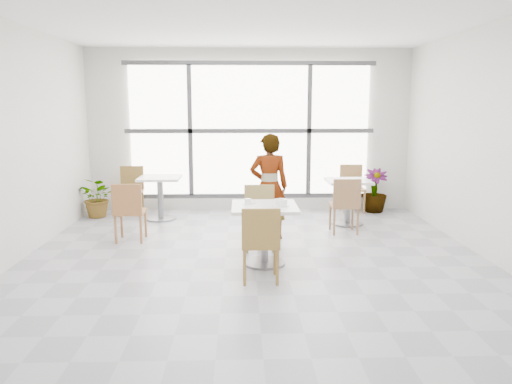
{
  "coord_description": "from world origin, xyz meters",
  "views": [
    {
      "loc": [
        -0.17,
        -5.75,
        1.95
      ],
      "look_at": [
        0.0,
        -0.3,
        1.0
      ],
      "focal_mm": 34.58,
      "sensor_mm": 36.0,
      "label": 1
    }
  ],
  "objects_px": {
    "bg_chair_left_far": "(131,187)",
    "chair_near": "(261,239)",
    "main_table": "(264,223)",
    "plant_left": "(98,197)",
    "plant_right": "(375,191)",
    "bg_chair_right_far": "(352,185)",
    "oatmeal_bowl": "(281,202)",
    "coffee_cup": "(248,202)",
    "person": "(269,187)",
    "bg_table_right": "(348,196)",
    "bg_chair_right_near": "(345,202)",
    "bg_table_left": "(160,192)",
    "chair_far": "(260,212)",
    "bg_chair_left_near": "(129,208)"
  },
  "relations": [
    {
      "from": "plant_right",
      "to": "person",
      "type": "bearing_deg",
      "value": -139.05
    },
    {
      "from": "main_table",
      "to": "coffee_cup",
      "type": "relative_size",
      "value": 5.03
    },
    {
      "from": "bg_chair_left_near",
      "to": "bg_chair_right_near",
      "type": "xyz_separation_m",
      "value": [
        3.22,
        0.38,
        0.0
      ]
    },
    {
      "from": "bg_chair_left_far",
      "to": "bg_chair_right_near",
      "type": "xyz_separation_m",
      "value": [
        3.6,
        -1.55,
        0.0
      ]
    },
    {
      "from": "chair_far",
      "to": "oatmeal_bowl",
      "type": "distance_m",
      "value": 0.86
    },
    {
      "from": "chair_near",
      "to": "person",
      "type": "bearing_deg",
      "value": -96.04
    },
    {
      "from": "main_table",
      "to": "coffee_cup",
      "type": "xyz_separation_m",
      "value": [
        -0.2,
        0.09,
        0.26
      ]
    },
    {
      "from": "main_table",
      "to": "plant_left",
      "type": "distance_m",
      "value": 3.93
    },
    {
      "from": "person",
      "to": "bg_table_right",
      "type": "distance_m",
      "value": 1.63
    },
    {
      "from": "chair_near",
      "to": "coffee_cup",
      "type": "distance_m",
      "value": 0.81
    },
    {
      "from": "oatmeal_bowl",
      "to": "plant_right",
      "type": "xyz_separation_m",
      "value": [
        2.0,
        3.06,
        -0.39
      ]
    },
    {
      "from": "main_table",
      "to": "oatmeal_bowl",
      "type": "xyz_separation_m",
      "value": [
        0.2,
        -0.03,
        0.27
      ]
    },
    {
      "from": "main_table",
      "to": "bg_table_left",
      "type": "xyz_separation_m",
      "value": [
        -1.69,
        2.53,
        -0.04
      ]
    },
    {
      "from": "chair_near",
      "to": "bg_chair_right_far",
      "type": "relative_size",
      "value": 1.0
    },
    {
      "from": "oatmeal_bowl",
      "to": "main_table",
      "type": "bearing_deg",
      "value": 170.85
    },
    {
      "from": "oatmeal_bowl",
      "to": "bg_table_right",
      "type": "bearing_deg",
      "value": 58.44
    },
    {
      "from": "main_table",
      "to": "chair_near",
      "type": "relative_size",
      "value": 0.92
    },
    {
      "from": "plant_left",
      "to": "plant_right",
      "type": "xyz_separation_m",
      "value": [
        5.02,
        0.29,
        0.05
      ]
    },
    {
      "from": "chair_near",
      "to": "chair_far",
      "type": "relative_size",
      "value": 1.0
    },
    {
      "from": "main_table",
      "to": "bg_table_left",
      "type": "bearing_deg",
      "value": 123.72
    },
    {
      "from": "main_table",
      "to": "plant_right",
      "type": "relative_size",
      "value": 0.99
    },
    {
      "from": "person",
      "to": "plant_right",
      "type": "bearing_deg",
      "value": -141.54
    },
    {
      "from": "chair_near",
      "to": "oatmeal_bowl",
      "type": "distance_m",
      "value": 0.74
    },
    {
      "from": "chair_far",
      "to": "plant_right",
      "type": "bearing_deg",
      "value": 45.73
    },
    {
      "from": "bg_table_right",
      "to": "bg_chair_right_near",
      "type": "xyz_separation_m",
      "value": [
        -0.17,
        -0.61,
        0.01
      ]
    },
    {
      "from": "bg_chair_left_far",
      "to": "plant_right",
      "type": "height_order",
      "value": "bg_chair_left_far"
    },
    {
      "from": "chair_near",
      "to": "oatmeal_bowl",
      "type": "xyz_separation_m",
      "value": [
        0.27,
        0.62,
        0.29
      ]
    },
    {
      "from": "chair_near",
      "to": "bg_table_right",
      "type": "relative_size",
      "value": 1.16
    },
    {
      "from": "chair_near",
      "to": "bg_chair_right_far",
      "type": "xyz_separation_m",
      "value": [
        1.86,
        3.77,
        0.0
      ]
    },
    {
      "from": "main_table",
      "to": "chair_near",
      "type": "xyz_separation_m",
      "value": [
        -0.07,
        -0.66,
        -0.02
      ]
    },
    {
      "from": "chair_near",
      "to": "bg_chair_left_near",
      "type": "distance_m",
      "value": 2.52
    },
    {
      "from": "chair_near",
      "to": "bg_chair_left_far",
      "type": "xyz_separation_m",
      "value": [
        -2.22,
        3.66,
        0.0
      ]
    },
    {
      "from": "coffee_cup",
      "to": "bg_chair_left_far",
      "type": "xyz_separation_m",
      "value": [
        -2.09,
        2.91,
        -0.28
      ]
    },
    {
      "from": "chair_far",
      "to": "bg_table_right",
      "type": "distance_m",
      "value": 2.02
    },
    {
      "from": "bg_table_right",
      "to": "plant_right",
      "type": "distance_m",
      "value": 1.2
    },
    {
      "from": "chair_near",
      "to": "plant_left",
      "type": "distance_m",
      "value": 4.37
    },
    {
      "from": "chair_near",
      "to": "main_table",
      "type": "bearing_deg",
      "value": -96.32
    },
    {
      "from": "bg_chair_left_far",
      "to": "chair_near",
      "type": "bearing_deg",
      "value": -58.79
    },
    {
      "from": "bg_table_left",
      "to": "plant_right",
      "type": "height_order",
      "value": "plant_right"
    },
    {
      "from": "bg_chair_right_far",
      "to": "bg_table_left",
      "type": "bearing_deg",
      "value": -170.47
    },
    {
      "from": "main_table",
      "to": "oatmeal_bowl",
      "type": "bearing_deg",
      "value": -9.15
    },
    {
      "from": "chair_far",
      "to": "person",
      "type": "xyz_separation_m",
      "value": [
        0.16,
        0.49,
        0.28
      ]
    },
    {
      "from": "bg_chair_left_near",
      "to": "bg_table_left",
      "type": "bearing_deg",
      "value": -98.52
    },
    {
      "from": "coffee_cup",
      "to": "bg_table_left",
      "type": "distance_m",
      "value": 2.87
    },
    {
      "from": "bg_table_right",
      "to": "bg_chair_left_far",
      "type": "distance_m",
      "value": 3.89
    },
    {
      "from": "bg_chair_right_near",
      "to": "oatmeal_bowl",
      "type": "bearing_deg",
      "value": 53.1
    },
    {
      "from": "oatmeal_bowl",
      "to": "bg_chair_right_far",
      "type": "distance_m",
      "value": 3.53
    },
    {
      "from": "main_table",
      "to": "bg_table_left",
      "type": "relative_size",
      "value": 1.07
    },
    {
      "from": "coffee_cup",
      "to": "plant_left",
      "type": "xyz_separation_m",
      "value": [
        -2.62,
        2.64,
        -0.42
      ]
    },
    {
      "from": "chair_near",
      "to": "bg_table_right",
      "type": "bearing_deg",
      "value": -119.8
    }
  ]
}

